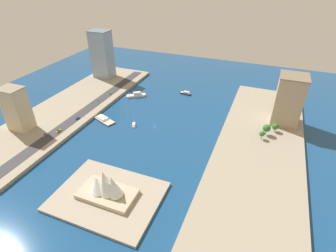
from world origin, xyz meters
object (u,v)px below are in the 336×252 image
object	(u,v)px
taxi_yellow_cab	(59,131)
opera_landmark	(106,187)
barge_flat_brown	(104,119)
van_white	(110,94)
apartment_midrise_tan	(289,100)
traffic_light_waterfront	(99,102)
hatchback_blue	(78,118)
office_block_beige	(16,109)
ferry_white_commuter	(136,95)
sedan_silver	(45,135)
sailboat_small_white	(134,125)
tower_tall_glass	(102,54)
patrol_launch_navy	(186,93)

from	to	relation	value
taxi_yellow_cab	opera_landmark	bearing A→B (deg)	149.69
barge_flat_brown	van_white	xyz separation A→B (m)	(23.41, -48.41, 2.78)
apartment_midrise_tan	traffic_light_waterfront	size ratio (longest dim) A/B	7.23
hatchback_blue	office_block_beige	bearing A→B (deg)	41.13
ferry_white_commuter	taxi_yellow_cab	xyz separation A→B (m)	(28.59, 96.56, 2.12)
barge_flat_brown	sedan_silver	world-z (taller)	sedan_silver
apartment_midrise_tan	sedan_silver	world-z (taller)	apartment_midrise_tan
sailboat_small_white	hatchback_blue	size ratio (longest dim) A/B	2.39
barge_flat_brown	hatchback_blue	size ratio (longest dim) A/B	5.02
traffic_light_waterfront	opera_landmark	size ratio (longest dim) A/B	0.17
van_white	opera_landmark	size ratio (longest dim) A/B	0.12
tower_tall_glass	apartment_midrise_tan	bearing A→B (deg)	170.76
sedan_silver	traffic_light_waterfront	distance (m)	67.69
office_block_beige	traffic_light_waterfront	bearing A→B (deg)	-122.01
apartment_midrise_tan	opera_landmark	bearing A→B (deg)	53.20
apartment_midrise_tan	opera_landmark	world-z (taller)	apartment_midrise_tan
office_block_beige	apartment_midrise_tan	xyz separation A→B (m)	(-224.23, -101.55, 3.36)
van_white	sedan_silver	bearing A→B (deg)	85.84
van_white	hatchback_blue	world-z (taller)	hatchback_blue
tower_tall_glass	apartment_midrise_tan	world-z (taller)	tower_tall_glass
van_white	hatchback_blue	size ratio (longest dim) A/B	0.87
apartment_midrise_tan	taxi_yellow_cab	world-z (taller)	apartment_midrise_tan
traffic_light_waterfront	opera_landmark	distance (m)	130.56
apartment_midrise_tan	taxi_yellow_cab	distance (m)	212.42
tower_tall_glass	office_block_beige	distance (m)	138.56
patrol_launch_navy	van_white	world-z (taller)	van_white
taxi_yellow_cab	traffic_light_waterfront	distance (m)	57.12
barge_flat_brown	traffic_light_waterfront	world-z (taller)	traffic_light_waterfront
sailboat_small_white	barge_flat_brown	size ratio (longest dim) A/B	0.48
ferry_white_commuter	barge_flat_brown	size ratio (longest dim) A/B	0.83
apartment_midrise_tan	ferry_white_commuter	bearing A→B (deg)	-0.78
ferry_white_commuter	apartment_midrise_tan	distance (m)	162.28
taxi_yellow_cab	opera_landmark	world-z (taller)	opera_landmark
hatchback_blue	sedan_silver	xyz separation A→B (m)	(7.99, 34.78, -0.07)
tower_tall_glass	hatchback_blue	world-z (taller)	tower_tall_glass
patrol_launch_navy	sedan_silver	world-z (taller)	sedan_silver
taxi_yellow_cab	sedan_silver	size ratio (longest dim) A/B	1.16
taxi_yellow_cab	opera_landmark	distance (m)	95.55
patrol_launch_navy	sailboat_small_white	world-z (taller)	sailboat_small_white
office_block_beige	van_white	world-z (taller)	office_block_beige
hatchback_blue	traffic_light_waterfront	xyz separation A→B (m)	(-3.23, -31.89, 3.39)
patrol_launch_navy	tower_tall_glass	xyz separation A→B (m)	(116.85, -6.97, 31.24)
apartment_midrise_tan	hatchback_blue	xyz separation A→B (m)	(187.45, 69.43, -22.57)
sailboat_small_white	apartment_midrise_tan	size ratio (longest dim) A/B	0.26
patrol_launch_navy	barge_flat_brown	xyz separation A→B (m)	(56.52, 87.58, -0.34)
taxi_yellow_cab	tower_tall_glass	bearing A→B (deg)	-74.43
ferry_white_commuter	sailboat_small_white	xyz separation A→B (m)	(-27.49, 57.45, -0.99)
apartment_midrise_tan	traffic_light_waterfront	xyz separation A→B (m)	(184.22, 37.54, -19.17)
van_white	traffic_light_waterfront	world-z (taller)	traffic_light_waterfront
patrol_launch_navy	ferry_white_commuter	world-z (taller)	ferry_white_commuter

